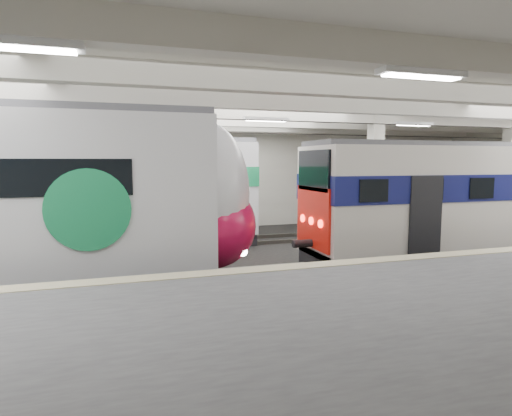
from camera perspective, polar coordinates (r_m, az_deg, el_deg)
name	(u,v)px	position (r m, az deg, el deg)	size (l,w,h in m)	color
station_hall	(312,171)	(11.43, 7.44, 4.91)	(36.00, 24.00, 5.75)	black
older_rer	(471,199)	(16.96, 26.75, 1.08)	(12.42, 2.74, 4.14)	beige
far_train	(75,193)	(17.73, -22.96, 1.87)	(14.11, 3.56, 4.46)	silver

